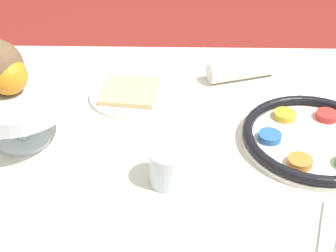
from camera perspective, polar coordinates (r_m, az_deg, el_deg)
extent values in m
cube|color=silver|center=(1.20, 3.76, -14.88)|extent=(1.41, 0.83, 0.70)
cylinder|color=silver|center=(0.98, 17.28, -1.86)|extent=(0.29, 0.29, 0.01)
torus|color=black|center=(0.97, 17.44, -1.16)|extent=(0.29, 0.29, 0.02)
cylinder|color=#2D6BB7|center=(0.95, 12.29, -1.27)|extent=(0.05, 0.05, 0.01)
cylinder|color=orange|center=(0.90, 15.79, -4.22)|extent=(0.05, 0.05, 0.01)
cylinder|color=red|center=(1.05, 18.80, 1.21)|extent=(0.05, 0.05, 0.01)
cylinder|color=gold|center=(1.02, 14.07, 1.30)|extent=(0.05, 0.05, 0.01)
cylinder|color=silver|center=(0.99, -17.10, -1.48)|extent=(0.11, 0.11, 0.01)
cylinder|color=silver|center=(0.97, -17.54, 0.52)|extent=(0.03, 0.03, 0.08)
cylinder|color=silver|center=(0.94, -18.11, 3.18)|extent=(0.22, 0.22, 0.03)
sphere|color=orange|center=(0.91, -18.95, 5.82)|extent=(0.07, 0.07, 0.07)
cylinder|color=silver|center=(1.09, -4.59, 3.77)|extent=(0.19, 0.19, 0.01)
cube|color=#D1B784|center=(1.08, -4.61, 4.22)|extent=(0.13, 0.13, 0.01)
cylinder|color=white|center=(1.16, 8.91, 6.83)|extent=(0.17, 0.10, 0.05)
cylinder|color=silver|center=(0.83, 0.09, -4.96)|extent=(0.07, 0.07, 0.07)
cube|color=silver|center=(0.80, 18.74, -12.71)|extent=(0.07, 0.16, 0.01)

